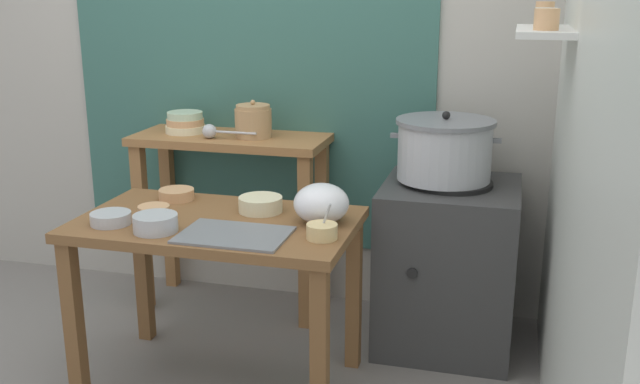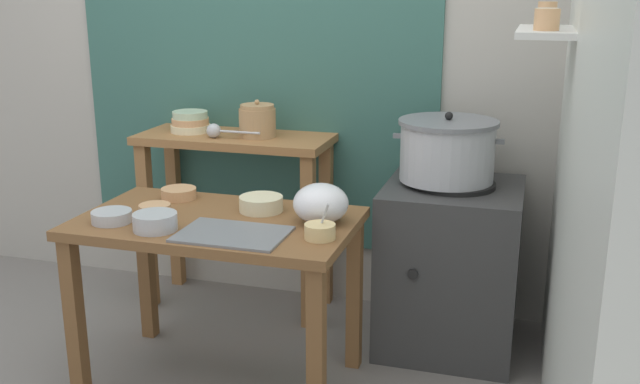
{
  "view_description": "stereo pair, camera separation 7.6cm",
  "coord_description": "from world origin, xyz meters",
  "px_view_note": "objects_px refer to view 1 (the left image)",
  "views": [
    {
      "loc": [
        1.17,
        -2.45,
        1.61
      ],
      "look_at": [
        0.44,
        0.24,
        0.82
      ],
      "focal_mm": 40.85,
      "sensor_mm": 36.0,
      "label": 1
    },
    {
      "loc": [
        1.24,
        -2.43,
        1.61
      ],
      "look_at": [
        0.44,
        0.24,
        0.82
      ],
      "focal_mm": 40.85,
      "sensor_mm": 36.0,
      "label": 2
    }
  ],
  "objects_px": {
    "prep_table": "(218,246)",
    "prep_bowl_2": "(261,204)",
    "prep_bowl_3": "(111,218)",
    "prep_bowl_5": "(154,211)",
    "prep_bowl_0": "(177,194)",
    "stove_block": "(447,265)",
    "ladle": "(212,131)",
    "plastic_bag": "(321,203)",
    "clay_pot": "(253,121)",
    "prep_bowl_1": "(322,231)",
    "steamer_pot": "(445,149)",
    "bowl_stack_enamel": "(185,123)",
    "serving_tray": "(234,235)",
    "back_shelf_table": "(231,179)",
    "prep_bowl_4": "(155,222)"
  },
  "relations": [
    {
      "from": "prep_table",
      "to": "prep_bowl_2",
      "type": "xyz_separation_m",
      "value": [
        0.13,
        0.14,
        0.14
      ]
    },
    {
      "from": "prep_bowl_3",
      "to": "prep_bowl_5",
      "type": "bearing_deg",
      "value": 45.83
    },
    {
      "from": "prep_table",
      "to": "prep_bowl_0",
      "type": "height_order",
      "value": "prep_bowl_0"
    },
    {
      "from": "stove_block",
      "to": "ladle",
      "type": "relative_size",
      "value": 2.85
    },
    {
      "from": "ladle",
      "to": "plastic_bag",
      "type": "distance_m",
      "value": 0.93
    },
    {
      "from": "plastic_bag",
      "to": "prep_bowl_0",
      "type": "distance_m",
      "value": 0.7
    },
    {
      "from": "clay_pot",
      "to": "prep_bowl_1",
      "type": "bearing_deg",
      "value": -56.07
    },
    {
      "from": "ladle",
      "to": "prep_bowl_0",
      "type": "xyz_separation_m",
      "value": [
        0.02,
        -0.44,
        -0.19
      ]
    },
    {
      "from": "steamer_pot",
      "to": "prep_bowl_3",
      "type": "relative_size",
      "value": 3.08
    },
    {
      "from": "prep_bowl_2",
      "to": "steamer_pot",
      "type": "bearing_deg",
      "value": 35.23
    },
    {
      "from": "bowl_stack_enamel",
      "to": "prep_bowl_2",
      "type": "bearing_deg",
      "value": -45.01
    },
    {
      "from": "steamer_pot",
      "to": "prep_bowl_5",
      "type": "height_order",
      "value": "steamer_pot"
    },
    {
      "from": "clay_pot",
      "to": "prep_bowl_2",
      "type": "xyz_separation_m",
      "value": [
        0.24,
        -0.6,
        -0.22
      ]
    },
    {
      "from": "stove_block",
      "to": "serving_tray",
      "type": "bearing_deg",
      "value": -132.75
    },
    {
      "from": "prep_bowl_1",
      "to": "prep_bowl_3",
      "type": "bearing_deg",
      "value": -176.66
    },
    {
      "from": "ladle",
      "to": "stove_block",
      "type": "bearing_deg",
      "value": -2.12
    },
    {
      "from": "prep_bowl_0",
      "to": "prep_bowl_5",
      "type": "relative_size",
      "value": 1.2
    },
    {
      "from": "ladle",
      "to": "prep_bowl_2",
      "type": "xyz_separation_m",
      "value": [
        0.43,
        -0.51,
        -0.18
      ]
    },
    {
      "from": "back_shelf_table",
      "to": "prep_bowl_1",
      "type": "distance_m",
      "value": 1.1
    },
    {
      "from": "prep_table",
      "to": "prep_bowl_5",
      "type": "bearing_deg",
      "value": -171.92
    },
    {
      "from": "ladle",
      "to": "prep_bowl_3",
      "type": "relative_size",
      "value": 1.75
    },
    {
      "from": "back_shelf_table",
      "to": "steamer_pot",
      "type": "distance_m",
      "value": 1.09
    },
    {
      "from": "clay_pot",
      "to": "prep_table",
      "type": "bearing_deg",
      "value": -81.55
    },
    {
      "from": "stove_block",
      "to": "steamer_pot",
      "type": "bearing_deg",
      "value": 153.38
    },
    {
      "from": "prep_bowl_0",
      "to": "prep_bowl_1",
      "type": "xyz_separation_m",
      "value": [
        0.74,
        -0.32,
        0.01
      ]
    },
    {
      "from": "stove_block",
      "to": "bowl_stack_enamel",
      "type": "height_order",
      "value": "bowl_stack_enamel"
    },
    {
      "from": "back_shelf_table",
      "to": "prep_bowl_4",
      "type": "height_order",
      "value": "back_shelf_table"
    },
    {
      "from": "steamer_pot",
      "to": "prep_bowl_2",
      "type": "distance_m",
      "value": 0.86
    },
    {
      "from": "prep_bowl_2",
      "to": "prep_bowl_4",
      "type": "height_order",
      "value": "prep_bowl_4"
    },
    {
      "from": "clay_pot",
      "to": "prep_bowl_4",
      "type": "distance_m",
      "value": 0.96
    },
    {
      "from": "stove_block",
      "to": "plastic_bag",
      "type": "distance_m",
      "value": 0.82
    },
    {
      "from": "plastic_bag",
      "to": "prep_bowl_2",
      "type": "bearing_deg",
      "value": 165.16
    },
    {
      "from": "prep_bowl_3",
      "to": "plastic_bag",
      "type": "bearing_deg",
      "value": 16.34
    },
    {
      "from": "ladle",
      "to": "prep_bowl_1",
      "type": "bearing_deg",
      "value": -45.32
    },
    {
      "from": "prep_bowl_5",
      "to": "back_shelf_table",
      "type": "bearing_deg",
      "value": 88.69
    },
    {
      "from": "bowl_stack_enamel",
      "to": "steamer_pot",
      "type": "bearing_deg",
      "value": -5.55
    },
    {
      "from": "steamer_pot",
      "to": "prep_bowl_0",
      "type": "xyz_separation_m",
      "value": [
        -1.1,
        -0.42,
        -0.17
      ]
    },
    {
      "from": "back_shelf_table",
      "to": "stove_block",
      "type": "height_order",
      "value": "back_shelf_table"
    },
    {
      "from": "prep_table",
      "to": "prep_bowl_1",
      "type": "xyz_separation_m",
      "value": [
        0.46,
        -0.11,
        0.14
      ]
    },
    {
      "from": "serving_tray",
      "to": "steamer_pot",
      "type": "bearing_deg",
      "value": 49.59
    },
    {
      "from": "clay_pot",
      "to": "bowl_stack_enamel",
      "type": "bearing_deg",
      "value": 177.41
    },
    {
      "from": "clay_pot",
      "to": "bowl_stack_enamel",
      "type": "distance_m",
      "value": 0.37
    },
    {
      "from": "clay_pot",
      "to": "prep_bowl_0",
      "type": "relative_size",
      "value": 1.2
    },
    {
      "from": "stove_block",
      "to": "prep_bowl_2",
      "type": "distance_m",
      "value": 0.94
    },
    {
      "from": "steamer_pot",
      "to": "bowl_stack_enamel",
      "type": "distance_m",
      "value": 1.31
    },
    {
      "from": "stove_block",
      "to": "plastic_bag",
      "type": "bearing_deg",
      "value": -129.95
    },
    {
      "from": "stove_block",
      "to": "bowl_stack_enamel",
      "type": "xyz_separation_m",
      "value": [
        -1.34,
        0.15,
        0.57
      ]
    },
    {
      "from": "prep_table",
      "to": "prep_bowl_1",
      "type": "relative_size",
      "value": 8.01
    },
    {
      "from": "back_shelf_table",
      "to": "prep_bowl_3",
      "type": "height_order",
      "value": "back_shelf_table"
    },
    {
      "from": "prep_bowl_2",
      "to": "back_shelf_table",
      "type": "bearing_deg",
      "value": 121.75
    }
  ]
}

